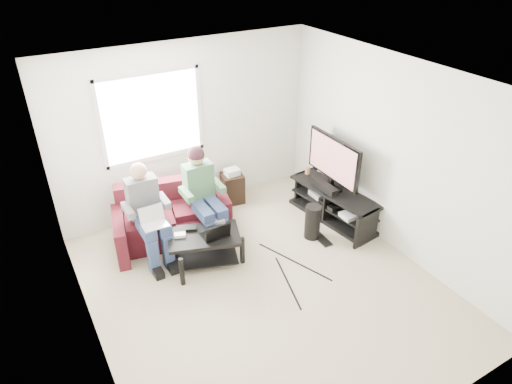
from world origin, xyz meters
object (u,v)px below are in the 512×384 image
(coffee_table, at_px, (204,242))
(tv, at_px, (333,160))
(end_table, at_px, (233,187))
(tv_stand, at_px, (333,206))
(subwoofer, at_px, (313,222))
(sofa, at_px, (172,218))

(coffee_table, bearing_deg, tv, 2.29)
(coffee_table, bearing_deg, end_table, 49.19)
(tv_stand, distance_m, tv, 0.74)
(tv, bearing_deg, coffee_table, -177.71)
(subwoofer, bearing_deg, sofa, 148.58)
(coffee_table, relative_size, tv, 0.95)
(subwoofer, xyz_separation_m, end_table, (-0.53, 1.45, 0.01))
(coffee_table, bearing_deg, sofa, 99.96)
(coffee_table, distance_m, tv, 2.22)
(sofa, distance_m, tv, 2.48)
(tv, distance_m, subwoofer, 0.95)
(sofa, height_order, end_table, sofa)
(subwoofer, bearing_deg, tv_stand, 21.97)
(subwoofer, bearing_deg, coffee_table, 171.36)
(coffee_table, height_order, subwoofer, subwoofer)
(sofa, relative_size, tv, 1.66)
(tv, relative_size, end_table, 1.87)
(subwoofer, distance_m, end_table, 1.54)
(coffee_table, height_order, tv, tv)
(tv, bearing_deg, subwoofer, -149.66)
(subwoofer, bearing_deg, tv, 30.34)
(tv_stand, relative_size, subwoofer, 3.03)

